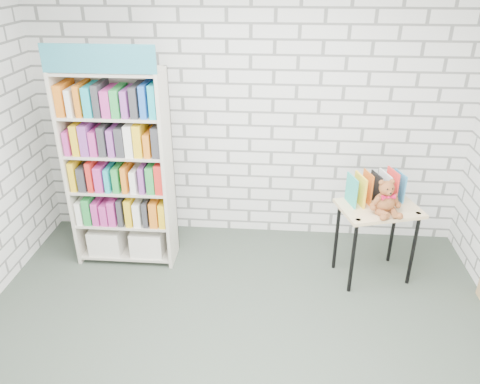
{
  "coord_description": "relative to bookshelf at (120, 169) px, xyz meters",
  "views": [
    {
      "loc": [
        0.27,
        -2.67,
        2.81
      ],
      "look_at": [
        -0.02,
        0.95,
        1.0
      ],
      "focal_mm": 35.0,
      "sensor_mm": 36.0,
      "label": 1
    }
  ],
  "objects": [
    {
      "name": "room_shell",
      "position": [
        1.21,
        -1.36,
        0.78
      ],
      "size": [
        4.52,
        4.02,
        2.81
      ],
      "color": "silver",
      "rests_on": "ground"
    },
    {
      "name": "display_table",
      "position": [
        2.46,
        -0.14,
        -0.34
      ],
      "size": [
        0.82,
        0.67,
        0.77
      ],
      "color": "#D6B680",
      "rests_on": "ground"
    },
    {
      "name": "table_books",
      "position": [
        2.43,
        -0.03,
        -0.08
      ],
      "size": [
        0.54,
        0.35,
        0.3
      ],
      "color": "teal",
      "rests_on": "display_table"
    },
    {
      "name": "ground",
      "position": [
        1.21,
        -1.36,
        -1.0
      ],
      "size": [
        4.5,
        4.5,
        0.0
      ],
      "primitive_type": "plane",
      "color": "#3A453A",
      "rests_on": "ground"
    },
    {
      "name": "bookshelf",
      "position": [
        0.0,
        0.0,
        0.0
      ],
      "size": [
        0.98,
        0.38,
        2.19
      ],
      "color": "beige",
      "rests_on": "ground"
    },
    {
      "name": "teddy_bear",
      "position": [
        2.48,
        -0.25,
        -0.11
      ],
      "size": [
        0.29,
        0.28,
        0.32
      ],
      "color": "brown",
      "rests_on": "display_table"
    }
  ]
}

